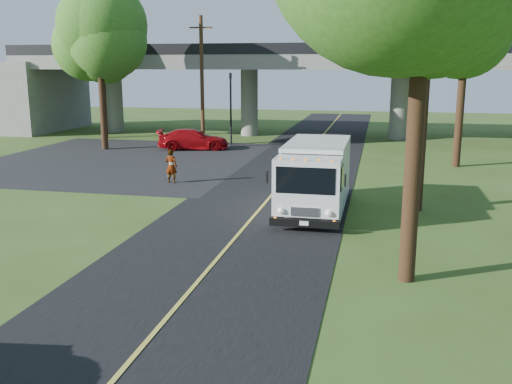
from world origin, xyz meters
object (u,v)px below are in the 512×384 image
(pedestrian, at_px, (171,166))
(tree_right_far, at_px, (472,17))
(tree_left_lot, at_px, (100,31))
(red_sedan, at_px, (193,139))
(utility_pole, at_px, (202,82))
(traffic_signal, at_px, (231,101))
(step_van, at_px, (315,175))
(tree_left_far, at_px, (102,42))

(pedestrian, bearing_deg, tree_right_far, -146.64)
(tree_left_lot, bearing_deg, red_sedan, 13.86)
(tree_right_far, bearing_deg, utility_pole, 166.00)
(utility_pole, bearing_deg, traffic_signal, 53.13)
(tree_left_lot, relative_size, red_sedan, 2.15)
(tree_left_lot, height_order, step_van, tree_left_lot)
(tree_right_far, distance_m, pedestrian, 18.15)
(tree_left_lot, relative_size, step_van, 1.61)
(traffic_signal, relative_size, pedestrian, 3.08)
(utility_pole, xyz_separation_m, step_van, (9.70, -16.04, -3.11))
(tree_left_lot, relative_size, pedestrian, 6.21)
(pedestrian, bearing_deg, red_sedan, -71.71)
(traffic_signal, relative_size, tree_right_far, 0.47)
(red_sedan, bearing_deg, step_van, -160.79)
(utility_pole, bearing_deg, pedestrian, -79.98)
(traffic_signal, bearing_deg, tree_left_lot, -151.89)
(tree_left_far, bearing_deg, step_van, -46.30)
(utility_pole, height_order, tree_left_lot, tree_left_lot)
(traffic_signal, distance_m, red_sedan, 4.20)
(step_van, bearing_deg, utility_pole, 121.21)
(traffic_signal, xyz_separation_m, utility_pole, (-1.50, -2.00, 1.40))
(traffic_signal, height_order, tree_left_far, tree_left_far)
(utility_pole, xyz_separation_m, tree_left_far, (-9.29, 3.84, 2.86))
(tree_right_far, bearing_deg, step_van, -120.53)
(tree_left_lot, xyz_separation_m, red_sedan, (5.81, 1.43, -7.19))
(red_sedan, bearing_deg, traffic_signal, -50.47)
(tree_left_far, distance_m, pedestrian, 20.57)
(utility_pole, height_order, tree_left_far, tree_left_far)
(tree_left_lot, bearing_deg, utility_pole, 18.97)
(step_van, xyz_separation_m, pedestrian, (-7.59, 4.08, -0.64))
(tree_left_lot, relative_size, tree_left_far, 1.06)
(tree_left_far, bearing_deg, red_sedan, -27.41)
(tree_right_far, height_order, red_sedan, tree_right_far)
(traffic_signal, bearing_deg, step_van, -65.56)
(step_van, bearing_deg, pedestrian, 151.76)
(step_van, height_order, pedestrian, step_van)
(traffic_signal, height_order, step_van, traffic_signal)
(utility_pole, distance_m, pedestrian, 12.71)
(utility_pole, distance_m, red_sedan, 3.98)
(utility_pole, distance_m, tree_left_far, 10.45)
(traffic_signal, distance_m, tree_left_lot, 10.01)
(utility_pole, bearing_deg, tree_right_far, -14.00)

